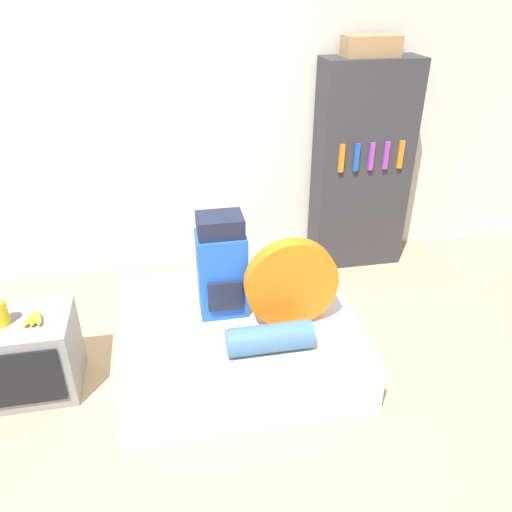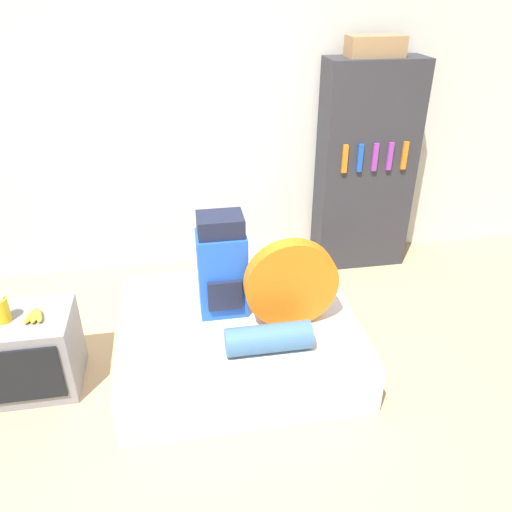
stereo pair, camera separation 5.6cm
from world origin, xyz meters
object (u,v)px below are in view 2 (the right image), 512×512
Objects in this scene: canister at (1,310)px; bookshelf at (365,168)px; tent_bag at (291,284)px; sleeping_roll at (269,338)px; backpack at (222,267)px; cardboard_box at (375,46)px; television at (34,352)px.

bookshelf reaches higher than canister.
tent_bag is 1.14× the size of sleeping_roll.
backpack reaches higher than tent_bag.
tent_bag is 1.98m from cardboard_box.
cardboard_box reaches higher than canister.
canister is 0.09× the size of bookshelf.
canister is (-1.31, -0.14, -0.08)m from backpack.
tent_bag is 3.52× the size of canister.
cardboard_box is at bearing 25.72° from television.
bookshelf reaches higher than tent_bag.
backpack is 0.46m from tent_bag.
cardboard_box is at bearing 172.09° from bookshelf.
television is 3.12× the size of canister.
backpack is 0.39× the size of bookshelf.
backpack is 1.28m from television.
television is (-1.20, -0.13, -0.42)m from backpack.
canister reaches higher than sleeping_roll.
cardboard_box is at bearing 39.43° from backpack.
tent_bag is 0.37m from sleeping_roll.
bookshelf is at bearing -7.91° from cardboard_box.
television reaches higher than sleeping_roll.
sleeping_roll is 1.57m from canister.
backpack is 1.32m from canister.
bookshelf is (2.54, 1.21, 0.62)m from television.
television is 2.88m from bookshelf.
backpack is 0.57m from sleeping_roll.
bookshelf reaches higher than sleeping_roll.
cardboard_box is (0.91, 1.29, 1.20)m from tent_bag.
cardboard_box is (2.63, 1.22, 1.24)m from canister.
sleeping_roll is 1.21× the size of cardboard_box.
bookshelf is (1.34, 1.08, 0.21)m from backpack.
backpack is at bearing -140.57° from cardboard_box.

